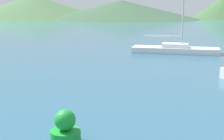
{
  "coord_description": "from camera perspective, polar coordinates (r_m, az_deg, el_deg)",
  "views": [
    {
      "loc": [
        1.17,
        2.03,
        3.59
      ],
      "look_at": [
        0.42,
        14.0,
        1.2
      ],
      "focal_mm": 50.0,
      "sensor_mm": 36.0,
      "label": 1
    }
  ],
  "objects": [
    {
      "name": "sailboat_middle",
      "position": [
        25.85,
        11.47,
        3.91
      ],
      "size": [
        7.14,
        3.17,
        9.88
      ],
      "rotation": [
        0.0,
        0.0,
        -0.19
      ],
      "color": "white",
      "rests_on": "ground_plane"
    },
    {
      "name": "buoy_marker",
      "position": [
        8.61,
        -8.53,
        -10.7
      ],
      "size": [
        0.82,
        0.82,
        0.94
      ],
      "color": "green",
      "rests_on": "ground_plane"
    },
    {
      "name": "hill_west",
      "position": [
        115.33,
        -13.98,
        11.15
      ],
      "size": [
        50.33,
        50.33,
        7.95
      ],
      "color": "#476B42",
      "rests_on": "ground_plane"
    },
    {
      "name": "hill_central",
      "position": [
        103.52,
        1.82,
        10.97
      ],
      "size": [
        50.5,
        50.5,
        6.06
      ],
      "color": "#38563D",
      "rests_on": "ground_plane"
    }
  ]
}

